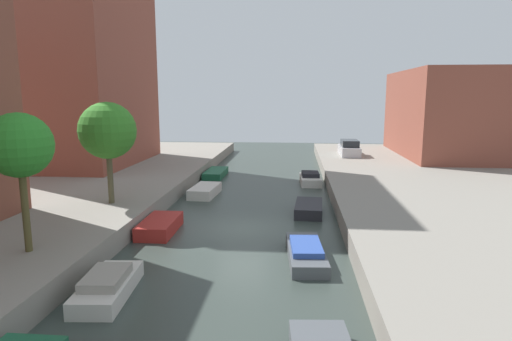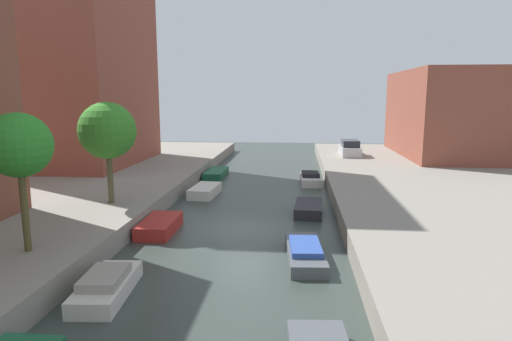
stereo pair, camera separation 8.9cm
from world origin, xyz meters
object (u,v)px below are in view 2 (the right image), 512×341
object	(u,v)px
moored_boat_left_3	(159,226)
street_tree_1	(19,146)
low_block_right	(455,113)
moored_boat_right_2	(305,252)
moored_boat_right_3	(309,208)
apartment_tower_far	(73,30)
moored_boat_left_4	(205,191)
moored_boat_left_5	(216,173)
moored_boat_right_4	(311,179)
moored_boat_left_2	(107,285)
parked_car	(350,149)
street_tree_2	(107,131)

from	to	relation	value
moored_boat_left_3	street_tree_1	bearing A→B (deg)	-119.73
low_block_right	moored_boat_right_2	bearing A→B (deg)	-119.19
moored_boat_right_3	street_tree_1	bearing A→B (deg)	-137.52
moored_boat_left_3	apartment_tower_far	bearing A→B (deg)	127.51
street_tree_1	moored_boat_left_4	world-z (taller)	street_tree_1
moored_boat_left_5	moored_boat_right_3	bearing A→B (deg)	-55.81
moored_boat_left_3	moored_boat_right_4	xyz separation A→B (m)	(7.93, 12.90, 0.06)
moored_boat_left_2	moored_boat_left_5	bearing A→B (deg)	90.98
apartment_tower_far	parked_car	world-z (taller)	apartment_tower_far
moored_boat_left_4	moored_boat_left_5	world-z (taller)	moored_boat_left_4
parked_car	moored_boat_left_4	world-z (taller)	parked_car
low_block_right	moored_boat_right_4	world-z (taller)	low_block_right
moored_boat_left_3	moored_boat_right_2	world-z (taller)	moored_boat_right_2
street_tree_1	parked_car	distance (m)	32.23
street_tree_1	moored_boat_right_2	bearing A→B (deg)	14.14
moored_boat_left_4	street_tree_1	bearing A→B (deg)	-105.39
street_tree_2	moored_boat_right_3	bearing A→B (deg)	12.71
apartment_tower_far	moored_boat_right_2	world-z (taller)	apartment_tower_far
parked_car	moored_boat_left_2	world-z (taller)	parked_car
street_tree_2	moored_boat_left_3	world-z (taller)	street_tree_2
moored_boat_left_2	moored_boat_right_2	world-z (taller)	moored_boat_left_2
moored_boat_left_5	moored_boat_left_4	bearing A→B (deg)	-85.48
moored_boat_left_2	moored_boat_right_3	bearing A→B (deg)	57.47
moored_boat_right_3	moored_boat_right_4	bearing A→B (deg)	87.56
moored_boat_left_4	street_tree_2	bearing A→B (deg)	-120.77
apartment_tower_far	moored_boat_right_4	size ratio (longest dim) A/B	6.55
low_block_right	street_tree_1	size ratio (longest dim) A/B	3.00
low_block_right	moored_boat_right_2	world-z (taller)	low_block_right
street_tree_2	moored_boat_right_3	size ratio (longest dim) A/B	1.62
moored_boat_left_2	street_tree_1	bearing A→B (deg)	159.67
street_tree_2	moored_boat_right_2	distance (m)	12.41
moored_boat_left_2	apartment_tower_far	bearing A→B (deg)	118.67
low_block_right	street_tree_1	bearing A→B (deg)	-130.90
moored_boat_left_5	moored_boat_right_2	bearing A→B (deg)	-68.57
parked_car	moored_boat_left_4	distance (m)	18.40
street_tree_1	moored_boat_left_2	bearing A→B (deg)	-20.33
moored_boat_right_3	moored_boat_right_4	distance (m)	8.68
street_tree_2	apartment_tower_far	bearing A→B (deg)	122.31
moored_boat_left_5	moored_boat_left_2	bearing A→B (deg)	-89.02
low_block_right	moored_boat_right_4	bearing A→B (deg)	-143.01
street_tree_2	moored_boat_right_3	world-z (taller)	street_tree_2
street_tree_2	moored_boat_right_4	size ratio (longest dim) A/B	1.60
street_tree_2	moored_boat_left_2	distance (m)	10.55
apartment_tower_far	street_tree_2	xyz separation A→B (m)	(8.70, -13.75, -7.28)
parked_car	moored_boat_right_4	world-z (taller)	parked_car
street_tree_1	moored_boat_left_4	xyz separation A→B (m)	(3.81, 13.85, -4.64)
parked_car	moored_boat_left_5	distance (m)	14.07
low_block_right	moored_boat_left_5	distance (m)	24.02
apartment_tower_far	street_tree_2	size ratio (longest dim) A/B	4.10
parked_car	moored_boat_left_2	distance (m)	31.77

